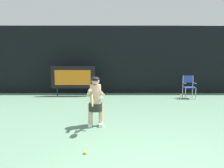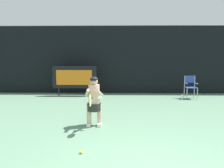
% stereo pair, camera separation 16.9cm
% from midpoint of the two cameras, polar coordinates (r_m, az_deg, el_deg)
% --- Properties ---
extents(backdrop_screen, '(18.00, 0.12, 3.66)m').
position_cam_midpoint_polar(backdrop_screen, '(11.50, 4.52, 6.49)').
color(backdrop_screen, black).
rests_on(backdrop_screen, ground).
extents(scoreboard, '(2.20, 0.21, 1.50)m').
position_cam_midpoint_polar(scoreboard, '(10.80, -9.74, 1.79)').
color(scoreboard, black).
rests_on(scoreboard, ground).
extents(umpire_chair, '(0.52, 0.44, 1.08)m').
position_cam_midpoint_polar(umpire_chair, '(10.67, 20.98, -0.41)').
color(umpire_chair, '#B7B7BC').
rests_on(umpire_chair, ground).
extents(water_bottle, '(0.07, 0.07, 0.27)m').
position_cam_midpoint_polar(water_bottle, '(10.31, 18.96, -3.36)').
color(water_bottle, silver).
rests_on(water_bottle, ground).
extents(tennis_player, '(0.54, 0.62, 1.40)m').
position_cam_midpoint_polar(tennis_player, '(5.94, -4.07, -4.33)').
color(tennis_player, white).
rests_on(tennis_player, ground).
extents(tennis_racket, '(0.03, 0.60, 0.31)m').
position_cam_midpoint_polar(tennis_racket, '(5.30, -4.99, -4.44)').
color(tennis_racket, black).
extents(tennis_ball_loose, '(0.07, 0.07, 0.07)m').
position_cam_midpoint_polar(tennis_ball_loose, '(4.47, -7.23, -17.89)').
color(tennis_ball_loose, '#CCDB3D').
rests_on(tennis_ball_loose, ground).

